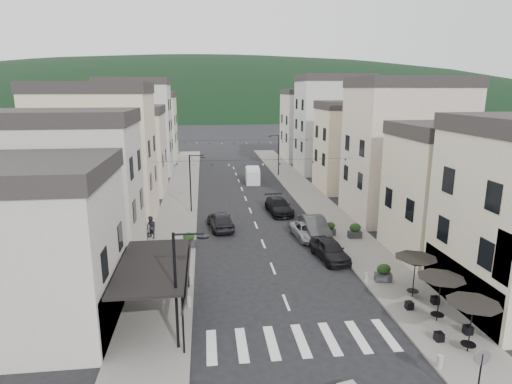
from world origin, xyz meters
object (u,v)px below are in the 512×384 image
at_px(delivery_van, 253,175).
at_px(pedestrian_b, 151,228).
at_px(parked_car_a, 330,249).
at_px(parked_car_b, 314,227).
at_px(parked_car_e, 221,220).
at_px(parked_car_c, 307,231).
at_px(parked_car_d, 279,206).
at_px(pedestrian_a, 184,264).

xyz_separation_m(delivery_van, pedestrian_b, (-11.00, -21.63, 0.02)).
bearing_deg(delivery_van, parked_car_a, -80.99).
xyz_separation_m(parked_car_b, parked_car_e, (-7.91, 3.06, -0.03)).
bearing_deg(pedestrian_b, delivery_van, 107.04).
height_order(parked_car_c, parked_car_d, parked_car_d).
distance_m(parked_car_a, parked_car_d, 12.55).
bearing_deg(parked_car_c, parked_car_e, 149.41).
relative_size(parked_car_a, parked_car_c, 0.98).
bearing_deg(parked_car_a, parked_car_b, 80.82).
xyz_separation_m(parked_car_a, parked_car_e, (-7.77, 8.12, 0.05)).
bearing_deg(parked_car_e, pedestrian_a, 66.72).
bearing_deg(parked_car_a, pedestrian_b, 148.95).
height_order(parked_car_d, parked_car_e, parked_car_e).
relative_size(parked_car_b, parked_car_e, 1.07).
distance_m(parked_car_e, pedestrian_a, 10.78).
bearing_deg(delivery_van, parked_car_c, -81.28).
xyz_separation_m(delivery_van, pedestrian_a, (-7.96, -29.83, 0.03)).
xyz_separation_m(parked_car_e, pedestrian_b, (-5.89, -2.20, 0.26)).
xyz_separation_m(parked_car_c, pedestrian_b, (-13.09, 1.19, 0.44)).
distance_m(parked_car_b, parked_car_e, 8.48).
bearing_deg(pedestrian_a, parked_car_b, 9.47).
distance_m(delivery_van, pedestrian_b, 24.27).
bearing_deg(delivery_van, pedestrian_a, -101.46).
height_order(parked_car_e, pedestrian_b, pedestrian_b).
distance_m(parked_car_b, parked_car_d, 7.60).
relative_size(parked_car_a, pedestrian_b, 2.35).
bearing_deg(pedestrian_b, parked_car_d, 72.50).
bearing_deg(parked_car_a, parked_car_d, 89.98).
relative_size(parked_car_b, pedestrian_a, 2.67).
distance_m(parked_car_a, delivery_van, 27.68).
bearing_deg(pedestrian_b, parked_car_b, 40.41).
relative_size(parked_car_d, pedestrian_a, 2.72).
height_order(parked_car_e, delivery_van, delivery_van).
height_order(parked_car_a, delivery_van, delivery_van).
height_order(parked_car_a, pedestrian_a, pedestrian_a).
height_order(parked_car_d, pedestrian_b, pedestrian_b).
bearing_deg(delivery_van, parked_car_b, -79.41).
bearing_deg(parked_car_e, parked_car_a, 125.83).
xyz_separation_m(parked_car_b, pedestrian_b, (-13.80, 0.86, 0.23)).
bearing_deg(parked_car_d, parked_car_b, -80.71).
distance_m(parked_car_c, pedestrian_b, 13.15).
relative_size(parked_car_e, pedestrian_a, 2.49).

